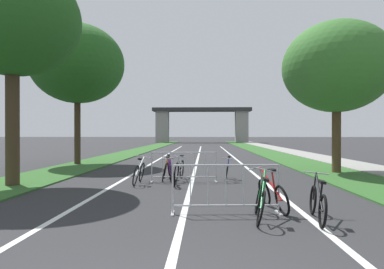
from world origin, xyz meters
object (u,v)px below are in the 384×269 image
bicycle_white_5 (139,173)px  tree_left_maple_mid (12,20)px  tree_right_pine_far (337,67)px  crowd_barrier_second (184,167)px  bicycle_black_2 (318,203)px  bicycle_red_7 (272,194)px  bicycle_purple_6 (171,173)px  bicycle_green_0 (260,201)px  crowd_barrier_nearest (226,189)px  bicycle_blue_4 (227,170)px  bicycle_silver_1 (179,169)px  bicycle_orange_3 (165,170)px  tree_left_cypress_far (77,64)px

bicycle_white_5 → tree_left_maple_mid: bearing=-169.1°
tree_right_pine_far → crowd_barrier_second: 7.95m
bicycle_black_2 → bicycle_white_5: bearing=142.8°
bicycle_red_7 → bicycle_purple_6: bearing=114.3°
bicycle_green_0 → crowd_barrier_nearest: bearing=150.8°
bicycle_blue_4 → bicycle_black_2: bearing=108.9°
bicycle_black_2 → bicycle_red_7: (-0.71, 0.84, 0.02)m
bicycle_silver_1 → bicycle_white_5: bicycle_white_5 is taller
bicycle_black_2 → bicycle_orange_3: 6.67m
bicycle_orange_3 → tree_right_pine_far: bearing=-166.5°
tree_right_pine_far → crowd_barrier_nearest: tree_right_pine_far is taller
crowd_barrier_second → bicycle_red_7: crowd_barrier_second is taller
bicycle_orange_3 → bicycle_white_5: (-0.77, -0.97, 0.01)m
bicycle_green_0 → bicycle_orange_3: bicycle_green_0 is taller
crowd_barrier_second → bicycle_green_0: bearing=-70.3°
crowd_barrier_nearest → bicycle_red_7: crowd_barrier_nearest is taller
tree_left_cypress_far → bicycle_green_0: tree_left_cypress_far is taller
tree_left_cypress_far → tree_right_pine_far: bearing=-15.4°
crowd_barrier_nearest → bicycle_green_0: bearing=-36.1°
bicycle_green_0 → bicycle_white_5: bearing=132.6°
bicycle_purple_6 → bicycle_blue_4: bearing=-160.7°
tree_left_maple_mid → crowd_barrier_nearest: 8.85m
tree_right_pine_far → crowd_barrier_nearest: size_ratio=2.76×
bicycle_silver_1 → bicycle_red_7: (2.41, -4.84, -0.01)m
crowd_barrier_nearest → bicycle_black_2: crowd_barrier_nearest is taller
tree_right_pine_far → bicycle_blue_4: bearing=-155.4°
crowd_barrier_second → bicycle_silver_1: crowd_barrier_second is taller
tree_right_pine_far → bicycle_purple_6: bearing=-153.6°
bicycle_white_5 → crowd_barrier_second: bearing=17.5°
crowd_barrier_second → bicycle_silver_1: 0.64m
tree_left_cypress_far → bicycle_black_2: tree_left_cypress_far is taller
crowd_barrier_nearest → bicycle_blue_4: bearing=85.8°
bicycle_black_2 → bicycle_blue_4: size_ratio=1.06×
tree_left_cypress_far → bicycle_orange_3: 9.34m
tree_left_maple_mid → bicycle_black_2: 10.48m
bicycle_green_0 → bicycle_silver_1: size_ratio=1.00×
bicycle_orange_3 → bicycle_blue_4: 2.26m
bicycle_green_0 → bicycle_purple_6: bicycle_green_0 is taller
bicycle_blue_4 → crowd_barrier_second: bearing=24.8°
bicycle_orange_3 → bicycle_purple_6: bicycle_purple_6 is taller
tree_left_maple_mid → bicycle_white_5: (3.94, 0.72, -4.95)m
tree_left_maple_mid → crowd_barrier_nearest: (6.59, -3.41, -4.81)m
bicycle_red_7 → crowd_barrier_nearest: bearing=-173.4°
bicycle_purple_6 → bicycle_red_7: (2.60, -3.65, -0.02)m
crowd_barrier_nearest → bicycle_white_5: 4.91m
bicycle_silver_1 → bicycle_red_7: bearing=123.2°
tree_left_cypress_far → bicycle_white_5: tree_left_cypress_far is taller
bicycle_red_7 → tree_left_cypress_far: bearing=117.5°
crowd_barrier_nearest → bicycle_white_5: size_ratio=1.39×
crowd_barrier_second → bicycle_white_5: (-1.49, -0.46, -0.14)m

